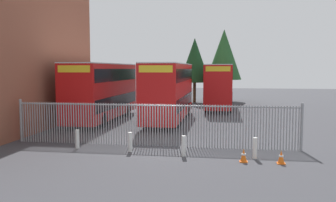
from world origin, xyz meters
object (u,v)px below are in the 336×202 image
Objects in this scene: bollard_far_right at (255,148)px; traffic_cone_mid_forecourt at (244,155)px; bollard_near_left at (77,139)px; bollard_near_right at (184,146)px; bollard_center_front at (130,142)px; double_decker_bus_behind_fence_right at (219,85)px; traffic_cone_by_gate at (281,157)px; double_decker_bus_behind_fence_left at (169,89)px; double_decker_bus_near_gate at (103,89)px.

bollard_far_right is 1.61× the size of traffic_cone_mid_forecourt.
bollard_far_right is at bearing -5.01° from bollard_near_left.
bollard_near_left and bollard_near_right have the same top height.
bollard_far_right is at bearing -4.35° from bollard_center_front.
double_decker_bus_behind_fence_right reaches higher than bollard_center_front.
double_decker_bus_behind_fence_left is at bearing 119.29° from traffic_cone_by_gate.
bollard_center_front and bollard_far_right have the same top height.
bollard_center_front is 1.61× the size of traffic_cone_by_gate.
bollard_near_left is at bearing -108.64° from double_decker_bus_behind_fence_right.
double_decker_bus_behind_fence_left is 12.99m from traffic_cone_mid_forecourt.
bollard_center_front is (2.83, -0.32, 0.00)m from bollard_near_left.
bollard_near_left is 1.00× the size of bollard_near_right.
double_decker_bus_behind_fence_left and double_decker_bus_behind_fence_right have the same top height.
bollard_far_right is (1.98, -20.61, -1.95)m from double_decker_bus_behind_fence_right.
traffic_cone_by_gate is (3.01, -21.35, -2.13)m from double_decker_bus_behind_fence_right.
bollard_far_right is at bearing -84.51° from double_decker_bus_behind_fence_right.
bollard_far_right is (5.85, -0.44, 0.00)m from bollard_center_front.
double_decker_bus_behind_fence_right is at bearing 93.91° from traffic_cone_mid_forecourt.
bollard_near_right is 4.28m from traffic_cone_by_gate.
traffic_cone_by_gate is (1.03, -0.73, -0.19)m from bollard_far_right.
double_decker_bus_behind_fence_left is 11.38× the size of bollard_near_right.
bollard_far_right is 1.28m from traffic_cone_by_gate.
bollard_far_right is at bearing -44.54° from double_decker_bus_near_gate.
double_decker_bus_near_gate is 1.00× the size of double_decker_bus_behind_fence_left.
traffic_cone_by_gate is (6.87, -1.18, -0.19)m from bollard_center_front.
double_decker_bus_near_gate is 11.38× the size of bollard_center_front.
traffic_cone_mid_forecourt is at bearing 178.01° from traffic_cone_by_gate.
traffic_cone_by_gate is at bearing -35.57° from bollard_far_right.
double_decker_bus_behind_fence_right is 11.38× the size of bollard_center_front.
traffic_cone_by_gate is at bearing -8.76° from bollard_near_left.
double_decker_bus_behind_fence_right is 21.04m from bollard_near_left.
traffic_cone_mid_forecourt is at bearing -10.03° from bollard_near_left.
bollard_near_right is 3.20m from bollard_far_right.
bollard_near_right is at bearing -8.33° from bollard_near_left.
double_decker_bus_near_gate is at bearing 135.46° from bollard_far_right.
double_decker_bus_behind_fence_left reaches higher than bollard_near_left.
double_decker_bus_behind_fence_left is at bearing 88.69° from bollard_center_front.
double_decker_bus_behind_fence_right is at bearing 79.15° from bollard_center_front.
double_decker_bus_behind_fence_left reaches higher than bollard_near_right.
traffic_cone_mid_forecourt is (-0.52, -0.68, -0.19)m from bollard_far_right.
bollard_near_left is at bearing 171.67° from bollard_near_right.
double_decker_bus_behind_fence_right is at bearing 95.49° from bollard_far_right.
bollard_near_left is (-6.70, -19.85, -1.95)m from double_decker_bus_behind_fence_right.
double_decker_bus_near_gate is 5.12m from double_decker_bus_behind_fence_left.
double_decker_bus_near_gate is 11.35m from bollard_center_front.
double_decker_bus_behind_fence_left is 10.82m from bollard_center_front.
bollard_near_left is 2.85m from bollard_center_front.
traffic_cone_by_gate is at bearing -60.71° from double_decker_bus_behind_fence_left.
double_decker_bus_behind_fence_right is (3.62, 9.53, 0.00)m from double_decker_bus_behind_fence_left.
double_decker_bus_behind_fence_left is 10.95m from bollard_near_left.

